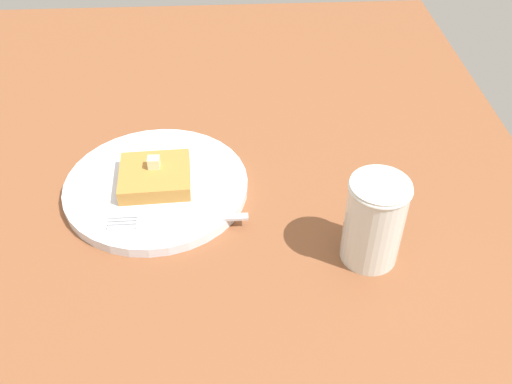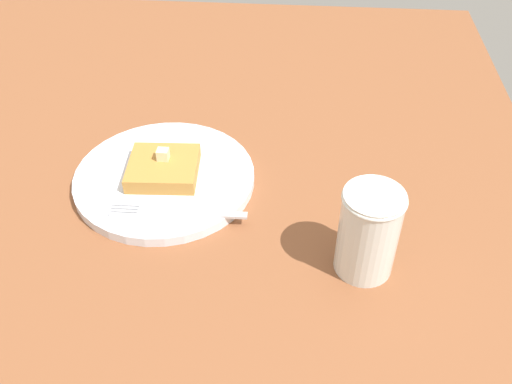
% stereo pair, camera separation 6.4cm
% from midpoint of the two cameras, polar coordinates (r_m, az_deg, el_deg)
% --- Properties ---
extents(table_surface, '(1.13, 1.13, 0.02)m').
position_cam_midpoint_polar(table_surface, '(0.75, -12.36, 0.05)').
color(table_surface, brown).
rests_on(table_surface, ground).
extents(plate, '(0.23, 0.23, 0.01)m').
position_cam_midpoint_polar(plate, '(0.73, -6.64, 1.36)').
color(plate, white).
rests_on(plate, table_surface).
extents(toast_slice_center, '(0.08, 0.09, 0.02)m').
position_cam_midpoint_polar(toast_slice_center, '(0.72, -6.73, 2.28)').
color(toast_slice_center, '#B57C36').
rests_on(toast_slice_center, plate).
extents(butter_pat_primary, '(0.01, 0.01, 0.01)m').
position_cam_midpoint_polar(butter_pat_primary, '(0.71, -6.75, 3.65)').
color(butter_pat_primary, beige).
rests_on(butter_pat_primary, toast_slice_center).
extents(fork, '(0.02, 0.16, 0.00)m').
position_cam_midpoint_polar(fork, '(0.67, -5.89, -2.15)').
color(fork, silver).
rests_on(fork, plate).
extents(syrup_jar, '(0.07, 0.07, 0.10)m').
position_cam_midpoint_polar(syrup_jar, '(0.61, 14.11, -4.42)').
color(syrup_jar, '#562A10').
rests_on(syrup_jar, table_surface).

